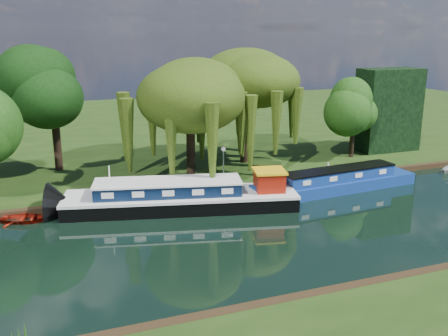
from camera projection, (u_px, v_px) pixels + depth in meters
name	position (u px, v px, depth m)	size (l,w,h in m)	color
ground	(274.00, 231.00, 31.18)	(120.00, 120.00, 0.00)	black
far_bank	(155.00, 128.00, 61.84)	(120.00, 52.00, 0.45)	#19320D
dutch_barge	(183.00, 197.00, 34.76)	(16.53, 7.23, 3.40)	black
narrowboat	(339.00, 182.00, 38.60)	(13.59, 3.28, 1.96)	navy
red_dinghy	(25.00, 221.00, 32.65)	(2.19, 3.06, 0.63)	maroon
willow_left	(190.00, 97.00, 38.76)	(7.55, 7.55, 9.05)	black
willow_right	(245.00, 88.00, 43.63)	(7.53, 7.53, 9.17)	black
tree_far_mid	(52.00, 93.00, 41.21)	(5.86, 5.86, 9.59)	black
tree_far_right	(354.00, 110.00, 46.02)	(3.92, 3.92, 6.41)	black
conifer_hedge	(388.00, 110.00, 48.92)	(6.00, 3.00, 8.00)	black
lamppost	(223.00, 154.00, 40.18)	(0.36, 0.36, 2.56)	silver
mooring_posts	(221.00, 180.00, 38.35)	(19.16, 0.16, 1.00)	silver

